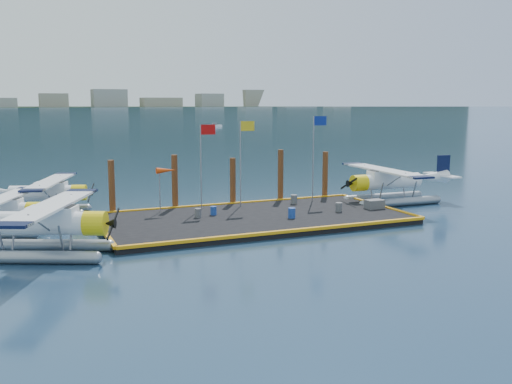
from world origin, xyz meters
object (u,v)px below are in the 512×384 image
Objects in this scene: drum_1 at (292,213)px; piling_2 at (233,183)px; piling_3 at (281,177)px; drum_4 at (294,199)px; piling_1 at (175,184)px; piling_4 at (325,176)px; seaplane_c at (46,195)px; seaplane_a at (45,227)px; crate at (374,204)px; drum_0 at (198,213)px; flagpole_red at (204,153)px; flagpole_yellow at (243,150)px; flagpole_blue at (316,145)px; drum_2 at (339,207)px; windsock at (166,171)px; seaplane_d at (388,184)px; drum_5 at (213,211)px; piling_0 at (112,189)px.

piling_2 is (-1.51, 6.98, 1.16)m from drum_1.
drum_4 is at bearing -89.34° from piling_3.
piling_1 is 1.05× the size of piling_4.
piling_2 is at bearing 98.40° from seaplane_c.
crate is at bearing 122.04° from seaplane_a.
flagpole_red is at bearing 64.51° from drum_0.
flagpole_blue reaches higher than flagpole_yellow.
flagpole_blue is at bearing -8.51° from piling_1.
flagpole_red is at bearing -171.57° from piling_4.
piling_2 is (-5.52, 6.30, 1.18)m from drum_2.
seaplane_c is 17.92m from drum_4.
flagpole_red is 3.00m from flagpole_yellow.
seaplane_a is 23.79m from piling_4.
drum_2 is at bearing -23.05° from windsock.
drum_4 is at bearing 93.45° from seaplane_c.
flagpole_red is 1.92× the size of windsock.
windsock is (-11.04, 4.70, 2.51)m from drum_2.
flagpole_blue reaches higher than seaplane_d.
piling_2 is at bearing 77.16° from seaplane_d.
seaplane_c is at bearing 164.30° from piling_1.
drum_1 is 6.70m from flagpole_yellow.
drum_5 is at bearing -166.44° from drum_4.
flagpole_blue is 3.72m from piling_3.
piling_4 is at bearing 30.28° from drum_4.
drum_1 is 0.11× the size of flagpole_yellow.
seaplane_c is 2.14× the size of piling_3.
flagpole_yellow reaches higher than piling_3.
flagpole_yellow is (14.08, 7.74, 2.89)m from seaplane_a.
drum_2 is 6.64m from piling_3.
piling_3 reaches higher than drum_0.
drum_5 is at bearing -159.90° from piling_4.
drum_2 is at bearing -15.30° from drum_5.
flagpole_blue is 11.81m from windsock.
piling_1 is (4.50, 0.00, 0.10)m from piling_0.
drum_5 is at bearing -126.11° from piling_2.
seaplane_c is 21.38m from piling_4.
drum_4 is 0.17× the size of piling_0.
flagpole_red is at bearing 180.00° from flagpole_yellow.
seaplane_d is 16.66m from piling_1.
flagpole_blue reaches higher than piling_2.
seaplane_d is 2.60× the size of piling_0.
piling_1 reaches higher than drum_4.
drum_5 is at bearing -92.86° from flagpole_red.
piling_4 reaches higher than seaplane_d.
crate is at bearing 87.06° from seaplane_c.
drum_0 is at bearing 155.40° from drum_1.
piling_4 is (12.50, 0.00, -0.10)m from piling_1.
flagpole_blue is (-5.64, 1.62, 3.08)m from seaplane_d.
flagpole_blue is (19.43, -4.06, 3.25)m from seaplane_c.
piling_2 is 0.95× the size of piling_4.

